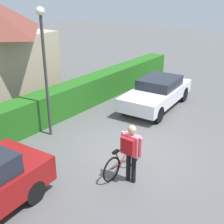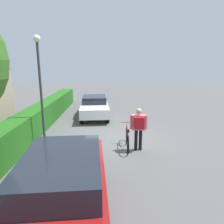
{
  "view_description": "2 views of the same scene",
  "coord_description": "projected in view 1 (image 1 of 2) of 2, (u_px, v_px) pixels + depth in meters",
  "views": [
    {
      "loc": [
        -7.21,
        -4.66,
        5.04
      ],
      "look_at": [
        0.11,
        0.8,
        1.19
      ],
      "focal_mm": 48.49,
      "sensor_mm": 36.0,
      "label": 1
    },
    {
      "loc": [
        -8.87,
        0.23,
        3.37
      ],
      "look_at": [
        -0.58,
        0.16,
        1.39
      ],
      "focal_mm": 32.78,
      "sensor_mm": 36.0,
      "label": 2
    }
  ],
  "objects": [
    {
      "name": "bicycle",
      "position": [
        123.0,
        160.0,
        8.66
      ],
      "size": [
        1.78,
        0.5,
        0.95
      ],
      "color": "black",
      "rests_on": "ground"
    },
    {
      "name": "person_rider",
      "position": [
        131.0,
        149.0,
        8.01
      ],
      "size": [
        0.36,
        0.68,
        1.7
      ],
      "color": "black",
      "rests_on": "ground"
    },
    {
      "name": "hedge_row",
      "position": [
        46.0,
        108.0,
        11.79
      ],
      "size": [
        17.86,
        0.9,
        1.22
      ],
      "primitive_type": "cube",
      "color": "#22611A",
      "rests_on": "ground"
    },
    {
      "name": "parked_car_far",
      "position": [
        157.0,
        92.0,
        13.25
      ],
      "size": [
        4.29,
        2.01,
        1.3
      ],
      "color": "silver",
      "rests_on": "ground"
    },
    {
      "name": "street_lamp",
      "position": [
        44.0,
        57.0,
        9.94
      ],
      "size": [
        0.28,
        0.28,
        4.43
      ],
      "color": "#38383D",
      "rests_on": "ground"
    },
    {
      "name": "ground_plane",
      "position": [
        130.0,
        152.0,
        9.85
      ],
      "size": [
        60.0,
        60.0,
        0.0
      ],
      "primitive_type": "plane",
      "color": "#565656"
    }
  ]
}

